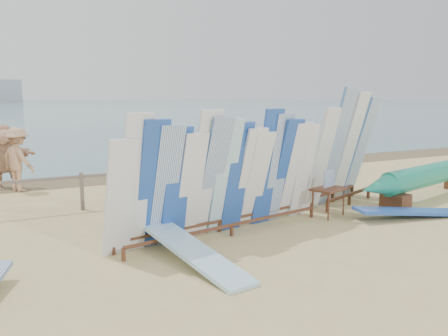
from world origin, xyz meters
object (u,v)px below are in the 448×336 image
vendor_table (328,201)px  beachgoer_8 (299,152)px  beachgoer_11 (5,156)px  side_surfboard_rack (343,152)px  outrigger_canoe (431,176)px  flat_board_d (412,218)px  beach_chair_right (184,181)px  beachgoer_6 (177,157)px  stroller (233,171)px  beachgoer_3 (18,159)px  beachgoer_5 (144,151)px  beachgoer_10 (338,147)px  main_surfboard_rack (225,179)px  beachgoer_7 (238,151)px  flat_board_a (193,264)px  beachgoer_9 (264,146)px  beach_chair_left (152,188)px

vendor_table → beachgoer_8: (2.84, 4.97, 0.44)m
beachgoer_11 → side_surfboard_rack: bearing=-26.8°
outrigger_canoe → flat_board_d: bearing=-163.2°
beach_chair_right → beachgoer_6: bearing=63.1°
beach_chair_right → stroller: 1.51m
stroller → beachgoer_11: (-6.04, 2.96, 0.48)m
beachgoer_3 → beachgoer_5: 3.80m
side_surfboard_rack → beachgoer_11: bearing=119.8°
stroller → beachgoer_10: beachgoer_10 is taller
main_surfboard_rack → side_surfboard_rack: side_surfboard_rack is taller
outrigger_canoe → beachgoer_8: bearing=85.8°
beachgoer_8 → beachgoer_10: (2.03, 0.40, 0.03)m
beach_chair_right → beachgoer_7: 2.85m
side_surfboard_rack → beachgoer_10: bearing=29.9°
flat_board_a → beachgoer_7: 8.53m
beachgoer_10 → beachgoer_9: bearing=94.1°
beach_chair_left → outrigger_canoe: bearing=-16.3°
beachgoer_6 → beachgoer_11: (-4.85, 1.44, 0.15)m
flat_board_a → beachgoer_9: (6.63, 8.44, 0.78)m
outrigger_canoe → beach_chair_right: bearing=128.4°
flat_board_a → flat_board_d: 5.54m
beachgoer_8 → outrigger_canoe: bearing=-141.5°
outrigger_canoe → flat_board_a: 7.82m
side_surfboard_rack → beachgoer_7: size_ratio=1.69×
beach_chair_left → beachgoer_11: 4.77m
flat_board_a → beachgoer_6: size_ratio=1.71×
beachgoer_6 → beachgoer_10: (6.29, -0.21, 0.02)m
outrigger_canoe → main_surfboard_rack: bearing=169.8°
vendor_table → flat_board_d: vendor_table is taller
flat_board_a → beach_chair_right: 6.22m
beachgoer_10 → beachgoer_6: bearing=129.5°
beach_chair_left → beachgoer_5: (0.72, 2.83, 0.66)m
outrigger_canoe → flat_board_d: outrigger_canoe is taller
beachgoer_11 → beach_chair_right: bearing=-17.0°
beachgoer_7 → beachgoer_3: size_ratio=0.95×
vendor_table → main_surfboard_rack: bearing=164.2°
beach_chair_left → beachgoer_9: (5.59, 3.32, 0.54)m
outrigger_canoe → beachgoer_9: (-0.97, 6.75, 0.19)m
outrigger_canoe → beach_chair_left: 7.41m
vendor_table → beachgoer_6: (-1.42, 5.58, 0.44)m
vendor_table → flat_board_a: bearing=-179.4°
beachgoer_10 → beachgoer_3: bearing=126.5°
side_surfboard_rack → flat_board_a: bearing=-176.4°
vendor_table → flat_board_a: size_ratio=0.39×
beach_chair_right → beachgoer_9: 5.15m
side_surfboard_rack → beachgoer_3: bearing=122.1°
beachgoer_9 → flat_board_a: bearing=138.7°
outrigger_canoe → beach_chair_right: (-5.35, 4.10, -0.37)m
beachgoer_3 → beachgoer_9: 8.69m
outrigger_canoe → beachgoer_5: (-5.84, 6.27, 0.32)m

